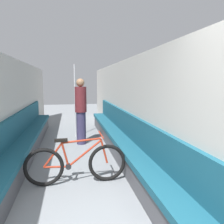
{
  "coord_description": "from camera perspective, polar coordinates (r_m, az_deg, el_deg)",
  "views": [
    {
      "loc": [
        -0.06,
        -1.03,
        1.64
      ],
      "look_at": [
        0.78,
        3.29,
        1.03
      ],
      "focal_mm": 35.0,
      "sensor_mm": 36.0,
      "label": 1
    }
  ],
  "objects": [
    {
      "name": "wall_left",
      "position": [
        5.08,
        -24.87,
        0.85
      ],
      "size": [
        0.1,
        10.94,
        2.16
      ],
      "primitive_type": "cube",
      "color": "beige",
      "rests_on": "ground"
    },
    {
      "name": "wall_right",
      "position": [
        5.11,
        4.29,
        1.61
      ],
      "size": [
        0.1,
        10.94,
        2.16
      ],
      "primitive_type": "cube",
      "color": "beige",
      "rests_on": "ground"
    },
    {
      "name": "bench_seat_row_left",
      "position": [
        5.01,
        -22.26,
        -8.01
      ],
      "size": [
        0.42,
        6.78,
        0.96
      ],
      "color": "#4C4C51",
      "rests_on": "ground"
    },
    {
      "name": "bench_seat_row_right",
      "position": [
        5.04,
        2.19,
        -7.33
      ],
      "size": [
        0.42,
        6.78,
        0.96
      ],
      "color": "#4C4C51",
      "rests_on": "ground"
    },
    {
      "name": "bicycle",
      "position": [
        3.65,
        -9.33,
        -13.2
      ],
      "size": [
        1.63,
        0.46,
        0.81
      ],
      "rotation": [
        0.0,
        0.0,
        0.33
      ],
      "color": "black",
      "rests_on": "ground"
    },
    {
      "name": "grab_pole_near",
      "position": [
        6.51,
        -9.62,
        2.55
      ],
      "size": [
        0.08,
        0.08,
        2.14
      ],
      "color": "gray",
      "rests_on": "ground"
    },
    {
      "name": "passenger_standing",
      "position": [
        5.75,
        -8.13,
        0.37
      ],
      "size": [
        0.3,
        0.3,
        1.72
      ],
      "rotation": [
        0.0,
        0.0,
        -1.88
      ],
      "color": "#332D4C",
      "rests_on": "ground"
    }
  ]
}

